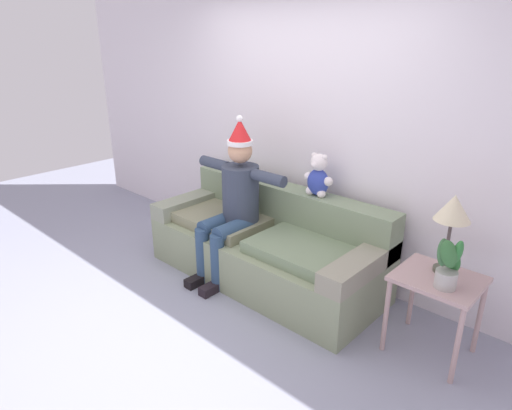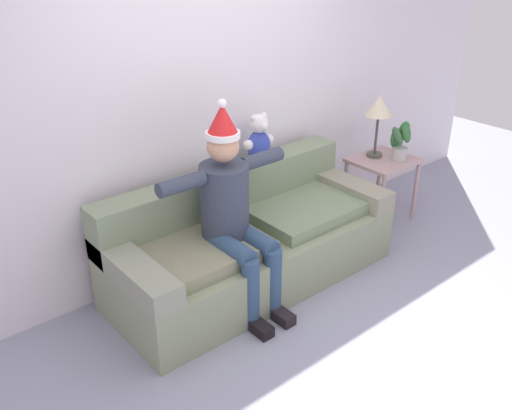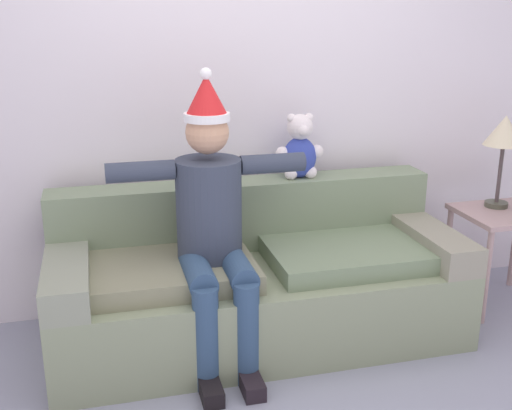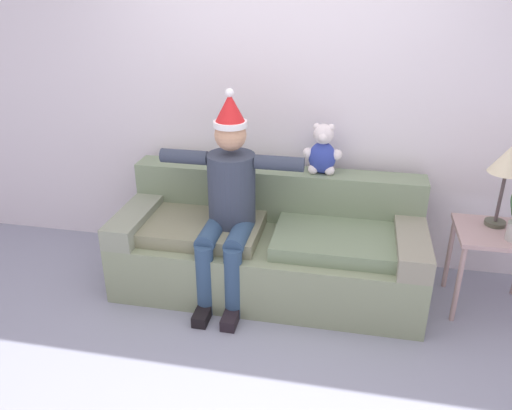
# 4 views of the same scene
# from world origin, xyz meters

# --- Properties ---
(back_wall) EXTENTS (7.00, 0.10, 2.70)m
(back_wall) POSITION_xyz_m (0.00, 1.55, 1.35)
(back_wall) COLOR silver
(back_wall) RESTS_ON ground_plane
(couch) EXTENTS (2.23, 0.91, 0.83)m
(couch) POSITION_xyz_m (0.00, 1.02, 0.32)
(couch) COLOR gray
(couch) RESTS_ON ground_plane
(person_seated) EXTENTS (1.02, 0.77, 1.51)m
(person_seated) POSITION_xyz_m (-0.27, 0.85, 0.76)
(person_seated) COLOR #343C4E
(person_seated) RESTS_ON ground_plane
(teddy_bear) EXTENTS (0.29, 0.17, 0.38)m
(teddy_bear) POSITION_xyz_m (0.34, 1.30, 1.00)
(teddy_bear) COLOR #3142A5
(teddy_bear) RESTS_ON couch
(side_table) EXTENTS (0.56, 0.49, 0.61)m
(side_table) POSITION_xyz_m (1.57, 1.01, 0.51)
(side_table) COLOR #B79593
(side_table) RESTS_ON ground_plane
(table_lamp) EXTENTS (0.24, 0.24, 0.57)m
(table_lamp) POSITION_xyz_m (1.56, 1.11, 1.06)
(table_lamp) COLOR #494A3A
(table_lamp) RESTS_ON side_table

